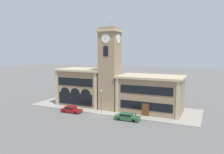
{
  "coord_description": "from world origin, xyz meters",
  "views": [
    {
      "loc": [
        21.25,
        -40.05,
        13.28
      ],
      "look_at": [
        1.49,
        2.62,
        7.86
      ],
      "focal_mm": 35.0,
      "sensor_mm": 36.0,
      "label": 1
    }
  ],
  "objects_px": {
    "parked_car_near": "(71,109)",
    "street_lamp": "(101,98)",
    "bollard": "(136,116)",
    "parked_car_mid": "(127,117)"
  },
  "relations": [
    {
      "from": "parked_car_near",
      "to": "street_lamp",
      "type": "xyz_separation_m",
      "value": [
        6.48,
        1.91,
        2.81
      ]
    },
    {
      "from": "parked_car_near",
      "to": "bollard",
      "type": "distance_m",
      "value": 14.46
    },
    {
      "from": "parked_car_near",
      "to": "bollard",
      "type": "relative_size",
      "value": 4.38
    },
    {
      "from": "parked_car_mid",
      "to": "bollard",
      "type": "xyz_separation_m",
      "value": [
        1.23,
        1.5,
        -0.06
      ]
    },
    {
      "from": "street_lamp",
      "to": "bollard",
      "type": "xyz_separation_m",
      "value": [
        7.9,
        -0.41,
        -2.86
      ]
    },
    {
      "from": "parked_car_mid",
      "to": "bollard",
      "type": "bearing_deg",
      "value": 48.58
    },
    {
      "from": "street_lamp",
      "to": "bollard",
      "type": "height_order",
      "value": "street_lamp"
    },
    {
      "from": "parked_car_near",
      "to": "street_lamp",
      "type": "relative_size",
      "value": 0.92
    },
    {
      "from": "bollard",
      "to": "parked_car_near",
      "type": "bearing_deg",
      "value": -174.04
    },
    {
      "from": "parked_car_near",
      "to": "parked_car_mid",
      "type": "height_order",
      "value": "parked_car_mid"
    }
  ]
}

